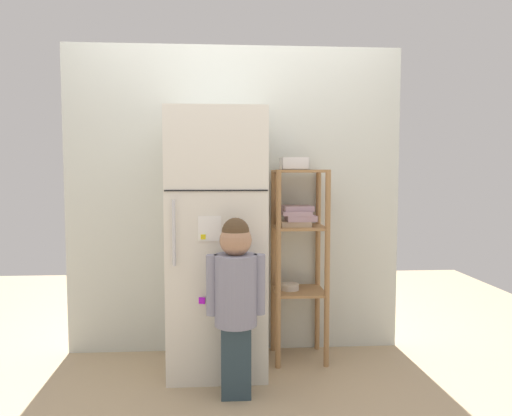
{
  "coord_description": "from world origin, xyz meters",
  "views": [
    {
      "loc": [
        -0.07,
        -3.02,
        1.28
      ],
      "look_at": [
        0.13,
        0.02,
        1.06
      ],
      "focal_mm": 32.79,
      "sensor_mm": 36.0,
      "label": 1
    }
  ],
  "objects_px": {
    "refrigerator": "(218,241)",
    "fruit_bin": "(295,165)",
    "child_standing": "(236,289)",
    "pantry_shelf_unit": "(298,241)"
  },
  "relations": [
    {
      "from": "refrigerator",
      "to": "fruit_bin",
      "type": "xyz_separation_m",
      "value": [
        0.53,
        0.13,
        0.5
      ]
    },
    {
      "from": "refrigerator",
      "to": "child_standing",
      "type": "distance_m",
      "value": 0.49
    },
    {
      "from": "child_standing",
      "to": "refrigerator",
      "type": "bearing_deg",
      "value": 104.31
    },
    {
      "from": "pantry_shelf_unit",
      "to": "refrigerator",
      "type": "bearing_deg",
      "value": -168.06
    },
    {
      "from": "refrigerator",
      "to": "pantry_shelf_unit",
      "type": "xyz_separation_m",
      "value": [
        0.55,
        0.12,
        -0.02
      ]
    },
    {
      "from": "refrigerator",
      "to": "pantry_shelf_unit",
      "type": "bearing_deg",
      "value": 11.94
    },
    {
      "from": "refrigerator",
      "to": "fruit_bin",
      "type": "distance_m",
      "value": 0.74
    },
    {
      "from": "pantry_shelf_unit",
      "to": "fruit_bin",
      "type": "distance_m",
      "value": 0.52
    },
    {
      "from": "child_standing",
      "to": "pantry_shelf_unit",
      "type": "distance_m",
      "value": 0.73
    },
    {
      "from": "refrigerator",
      "to": "fruit_bin",
      "type": "bearing_deg",
      "value": 13.4
    }
  ]
}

